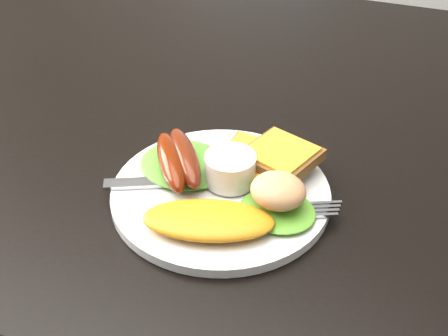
% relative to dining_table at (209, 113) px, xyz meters
% --- Properties ---
extents(dining_table, '(1.20, 0.80, 0.04)m').
position_rel_dining_table_xyz_m(dining_table, '(0.00, 0.00, 0.00)').
color(dining_table, black).
rests_on(dining_table, ground).
extents(dining_chair, '(0.60, 0.60, 0.06)m').
position_rel_dining_table_xyz_m(dining_chair, '(-0.24, 0.81, -0.28)').
color(dining_chair, '#B7775B').
rests_on(dining_chair, ground).
extents(plate, '(0.22, 0.22, 0.01)m').
position_rel_dining_table_xyz_m(plate, '(0.08, -0.18, 0.03)').
color(plate, white).
rests_on(plate, dining_table).
extents(lettuce_left, '(0.11, 0.11, 0.01)m').
position_rel_dining_table_xyz_m(lettuce_left, '(0.03, -0.16, 0.04)').
color(lettuce_left, '#3B8424').
rests_on(lettuce_left, plate).
extents(lettuce_right, '(0.09, 0.09, 0.01)m').
position_rel_dining_table_xyz_m(lettuce_right, '(0.14, -0.20, 0.04)').
color(lettuce_right, '#4C982D').
rests_on(lettuce_right, plate).
extents(omelette, '(0.13, 0.09, 0.02)m').
position_rel_dining_table_xyz_m(omelette, '(0.09, -0.24, 0.04)').
color(omelette, yellow).
rests_on(omelette, plate).
extents(sausage_a, '(0.08, 0.10, 0.03)m').
position_rel_dining_table_xyz_m(sausage_a, '(0.03, -0.18, 0.05)').
color(sausage_a, '#6B2500').
rests_on(sausage_a, lettuce_left).
extents(sausage_b, '(0.08, 0.10, 0.03)m').
position_rel_dining_table_xyz_m(sausage_b, '(0.04, -0.17, 0.05)').
color(sausage_b, '#612212').
rests_on(sausage_b, lettuce_left).
extents(ramekin, '(0.06, 0.06, 0.03)m').
position_rel_dining_table_xyz_m(ramekin, '(0.09, -0.17, 0.05)').
color(ramekin, white).
rests_on(ramekin, plate).
extents(toast_a, '(0.08, 0.08, 0.01)m').
position_rel_dining_table_xyz_m(toast_a, '(0.10, -0.13, 0.04)').
color(toast_a, olive).
rests_on(toast_a, plate).
extents(toast_b, '(0.09, 0.09, 0.01)m').
position_rel_dining_table_xyz_m(toast_b, '(0.13, -0.13, 0.05)').
color(toast_b, brown).
rests_on(toast_b, toast_a).
extents(potato_salad, '(0.06, 0.06, 0.03)m').
position_rel_dining_table_xyz_m(potato_salad, '(0.14, -0.19, 0.06)').
color(potato_salad, beige).
rests_on(potato_salad, lettuce_right).
extents(fork, '(0.17, 0.09, 0.00)m').
position_rel_dining_table_xyz_m(fork, '(0.05, -0.18, 0.03)').
color(fork, '#ADAFB7').
rests_on(fork, plate).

